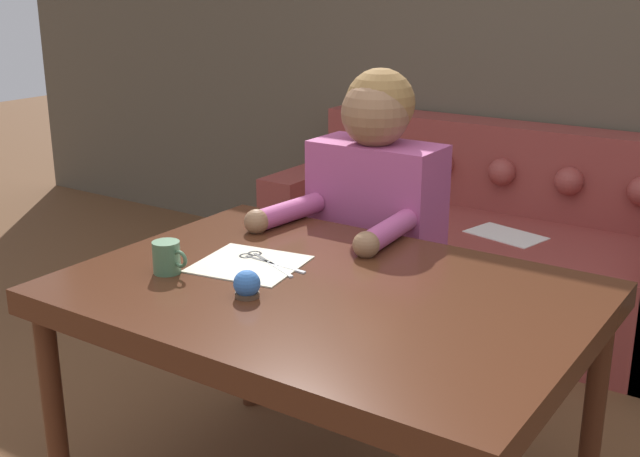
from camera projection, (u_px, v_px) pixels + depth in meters
wall_back at (611, 29)px, 3.62m from camera, size 8.00×0.06×2.60m
dining_table at (325, 310)px, 2.14m from camera, size 1.36×0.98×0.75m
couch at (486, 248)px, 3.77m from camera, size 1.99×0.85×0.86m
person at (374, 239)px, 2.79m from camera, size 0.49×0.59×1.25m
pattern_paper_main at (249, 264)px, 2.27m from camera, size 0.32×0.31×0.00m
scissors at (262, 260)px, 2.30m from camera, size 0.24×0.12×0.01m
mug at (167, 257)px, 2.20m from camera, size 0.11×0.08×0.09m
pin_cushion at (247, 285)px, 2.04m from camera, size 0.07×0.07×0.07m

